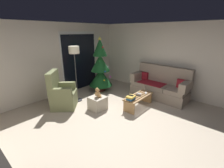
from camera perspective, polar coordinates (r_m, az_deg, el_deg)
name	(u,v)px	position (r m, az deg, el deg)	size (l,w,h in m)	color
ground_plane	(123,127)	(3.88, 3.98, -15.75)	(7.00, 7.00, 0.00)	#B2A38E
wall_back	(52,61)	(5.67, -21.24, 8.02)	(5.72, 0.12, 2.50)	beige
wall_right	(174,60)	(5.82, 21.97, 8.19)	(0.12, 6.00, 2.50)	beige
patio_door_frame	(80,61)	(6.20, -11.82, 8.35)	(1.60, 0.02, 2.20)	silver
patio_door_glass	(80,62)	(6.20, -11.69, 7.88)	(1.50, 0.02, 2.10)	black
couch	(160,86)	(5.60, 17.27, -0.71)	(0.82, 1.96, 1.08)	gray
coffee_table	(138,99)	(4.75, 9.77, -5.63)	(1.10, 0.40, 0.37)	#9E7547
remote_black	(138,95)	(4.69, 9.79, -4.16)	(0.04, 0.16, 0.02)	black
remote_white	(139,94)	(4.82, 10.08, -3.52)	(0.04, 0.16, 0.02)	silver
remote_graphite	(133,97)	(4.58, 7.65, -4.64)	(0.04, 0.16, 0.02)	#333338
remote_silver	(146,93)	(4.91, 12.44, -3.29)	(0.04, 0.16, 0.02)	#ADADB2
book_stack	(131,98)	(4.37, 7.02, -5.09)	(0.27, 0.22, 0.12)	#285684
cell_phone	(131,95)	(4.37, 7.05, -4.19)	(0.07, 0.14, 0.01)	black
christmas_tree	(100,68)	(5.81, -4.33, 5.98)	(0.89, 0.89, 2.04)	#4C1E19
armchair	(62,95)	(4.85, -18.06, -3.83)	(0.97, 0.97, 1.13)	olive
floor_lamp	(74,55)	(4.91, -13.78, 10.26)	(0.32, 0.32, 1.78)	#2D2D30
ottoman	(98,103)	(4.60, -5.35, -7.02)	(0.44, 0.44, 0.39)	#B2A893
teddy_bear_honey	(98,93)	(4.47, -5.34, -3.39)	(0.22, 0.21, 0.29)	tan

